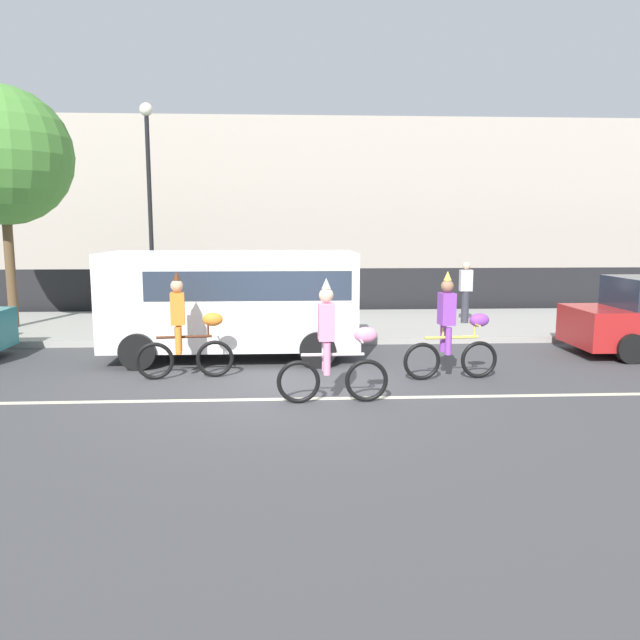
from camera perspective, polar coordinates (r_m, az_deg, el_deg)
ground_plane at (r=10.35m, az=-2.23°, el=-6.49°), size 80.00×80.00×0.00m
road_centre_line at (r=9.87m, az=-2.18°, el=-7.22°), size 36.00×0.14×0.01m
sidewalk_curb at (r=16.70m, az=-2.57°, el=-0.47°), size 60.00×5.00×0.15m
fence_line at (r=19.50m, az=-2.66°, el=2.67°), size 40.00×0.08×1.40m
building_backdrop at (r=28.01m, az=-2.62°, el=9.96°), size 28.00×8.00×6.80m
parade_cyclist_orange at (r=11.27m, az=-12.24°, el=-1.06°), size 1.71×0.51×1.92m
parade_cyclist_pink at (r=9.49m, az=1.26°, el=-2.64°), size 1.72×0.50×1.92m
parade_cyclist_purple at (r=11.21m, az=12.00°, el=-1.11°), size 1.72×0.50×1.92m
parked_van_white at (r=12.82m, az=-7.74°, el=2.16°), size 5.00×2.22×2.18m
street_lamp_post at (r=18.19m, az=-15.37°, el=12.33°), size 0.36×0.36×5.86m
street_tree_near_lamp at (r=17.67m, az=-27.06°, el=13.17°), size 3.38×3.38×5.95m
pedestrian_onlooker at (r=16.96m, az=13.17°, el=2.64°), size 0.32×0.20×1.62m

